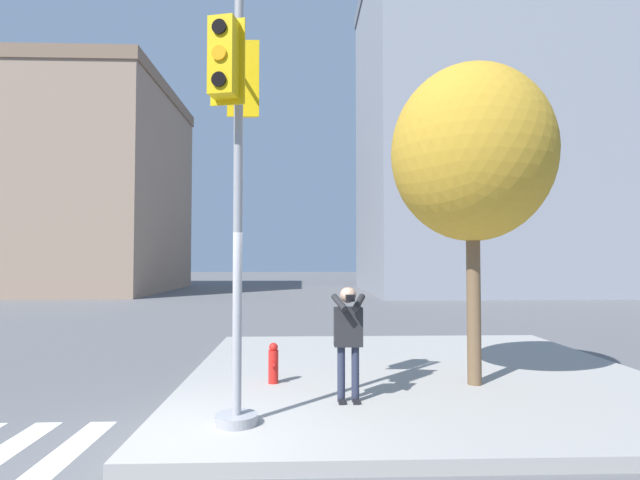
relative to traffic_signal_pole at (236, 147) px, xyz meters
The scene contains 8 objects.
ground_plane 3.67m from the traffic_signal_pole, 133.84° to the right, with size 160.00×160.00×0.00m, color #5B5B5E.
sidewalk_corner 5.35m from the traffic_signal_pole, 44.74° to the left, with size 8.00×8.00×0.17m.
traffic_signal_pole is the anchor object (origin of this frame).
person_photographer 2.98m from the traffic_signal_pole, 31.47° to the left, with size 0.50×0.53×1.61m.
street_tree 4.02m from the traffic_signal_pole, 26.63° to the left, with size 2.61×2.61×5.17m.
fire_hydrant 3.68m from the traffic_signal_pole, 79.79° to the left, with size 0.16×0.22×0.65m.
building_left 31.59m from the traffic_signal_pole, 116.59° to the left, with size 11.75×14.14×13.93m.
building_right 30.76m from the traffic_signal_pole, 62.09° to the left, with size 18.00×13.45×21.46m.
Camera 1 is at (1.44, -5.51, 2.17)m, focal length 28.00 mm.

